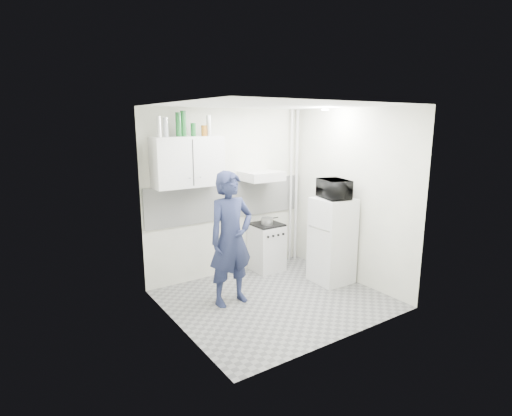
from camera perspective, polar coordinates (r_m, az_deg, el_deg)
floor at (r=5.66m, az=2.74°, el=-12.88°), size 2.80×2.80×0.00m
ceiling at (r=5.13m, az=3.04°, el=14.46°), size 2.80×2.80×0.00m
wall_back at (r=6.27m, az=-3.94°, el=2.10°), size 2.80×0.00×2.80m
wall_left at (r=4.57m, az=-11.38°, el=-1.93°), size 0.00×2.60×2.60m
wall_right at (r=6.16m, az=13.40°, el=1.62°), size 0.00×2.60×2.60m
person at (r=5.26m, az=-3.60°, el=-4.41°), size 0.67×0.46×1.79m
stove at (r=6.58m, az=1.54°, el=-5.67°), size 0.47×0.47×0.76m
fridge at (r=6.14m, az=10.82°, el=-4.58°), size 0.55×0.55×1.29m
stove_top at (r=6.47m, az=1.56°, el=-2.36°), size 0.45×0.45×0.03m
saucepan at (r=6.42m, az=1.59°, el=-1.86°), size 0.19×0.19×0.11m
microwave at (r=5.96m, az=11.12°, el=2.69°), size 0.58×0.46×0.28m
bottle_a at (r=5.53m, az=-13.69°, el=11.23°), size 0.06×0.06×0.27m
bottle_b at (r=5.56m, az=-12.80°, el=11.18°), size 0.07×0.07×0.25m
bottle_c at (r=5.63m, az=-11.01°, el=11.63°), size 0.08×0.08×0.32m
bottle_d at (r=5.66m, az=-10.34°, el=11.77°), size 0.08×0.08×0.35m
canister_a at (r=5.72m, az=-8.95°, el=11.00°), size 0.07×0.07×0.18m
canister_b at (r=5.79m, az=-7.45°, el=10.90°), size 0.08×0.08×0.15m
bottle_e at (r=5.83m, az=-6.78°, el=11.60°), size 0.07×0.07×0.29m
upper_cabinet at (r=5.70m, az=-9.72°, el=6.53°), size 1.00×0.35×0.70m
range_hood at (r=6.26m, az=0.76°, el=4.60°), size 0.60×0.50×0.14m
backsplash at (r=6.28m, az=-3.85°, el=1.18°), size 2.74×0.03×0.60m
pipe_a at (r=6.94m, az=5.76°, el=3.04°), size 0.05×0.05×2.60m
pipe_b at (r=6.86m, az=4.99°, el=2.95°), size 0.04×0.04×2.60m
ceiling_spot_fixture at (r=5.93m, az=9.85°, el=13.70°), size 0.10×0.10×0.02m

